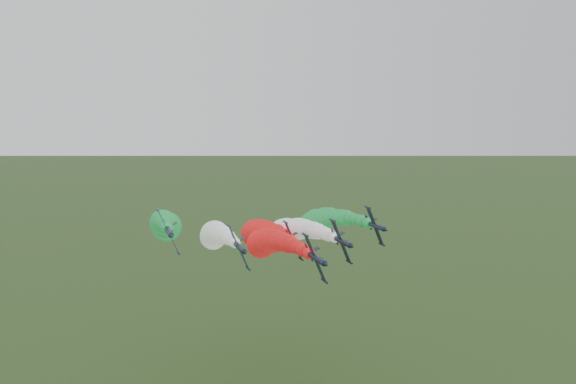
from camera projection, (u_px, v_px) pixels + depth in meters
name	position (u px, v px, depth m)	size (l,w,h in m)	color
jet_lead	(268.00, 242.00, 126.93)	(10.06, 58.91, 16.56)	black
jet_inner_left	(215.00, 235.00, 133.19)	(9.75, 58.60, 16.25)	black
jet_inner_right	(290.00, 231.00, 136.56)	(9.77, 58.61, 16.27)	black
jet_outer_left	(164.00, 224.00, 135.87)	(10.42, 59.26, 16.92)	black
jet_outer_right	(321.00, 220.00, 148.19)	(9.58, 58.42, 16.08)	black
jet_trail	(258.00, 232.00, 150.77)	(10.16, 59.01, 16.66)	black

